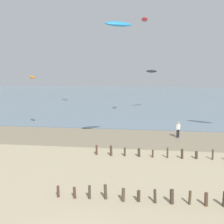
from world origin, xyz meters
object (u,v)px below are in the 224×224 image
(kite_aloft_1, at_px, (118,24))
(kite_aloft_6, at_px, (32,77))
(person_mid_beach, at_px, (178,129))
(kite_aloft_3, at_px, (152,71))
(kite_aloft_2, at_px, (145,19))

(kite_aloft_1, bearing_deg, kite_aloft_6, 118.76)
(person_mid_beach, relative_size, kite_aloft_3, 0.63)
(kite_aloft_3, distance_m, kite_aloft_6, 21.76)
(person_mid_beach, distance_m, kite_aloft_2, 15.92)
(person_mid_beach, xyz_separation_m, kite_aloft_2, (-3.83, 8.74, 12.73))
(person_mid_beach, xyz_separation_m, kite_aloft_1, (-5.88, -5.33, 10.00))
(kite_aloft_1, distance_m, kite_aloft_3, 24.20)
(kite_aloft_3, bearing_deg, kite_aloft_1, -148.72)
(kite_aloft_3, bearing_deg, person_mid_beach, -132.74)
(person_mid_beach, bearing_deg, kite_aloft_6, 173.77)
(kite_aloft_2, relative_size, kite_aloft_3, 0.93)
(kite_aloft_6, bearing_deg, kite_aloft_1, 23.00)
(kite_aloft_1, relative_size, kite_aloft_3, 0.87)
(kite_aloft_1, bearing_deg, person_mid_beach, 14.26)
(kite_aloft_1, height_order, kite_aloft_3, kite_aloft_1)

